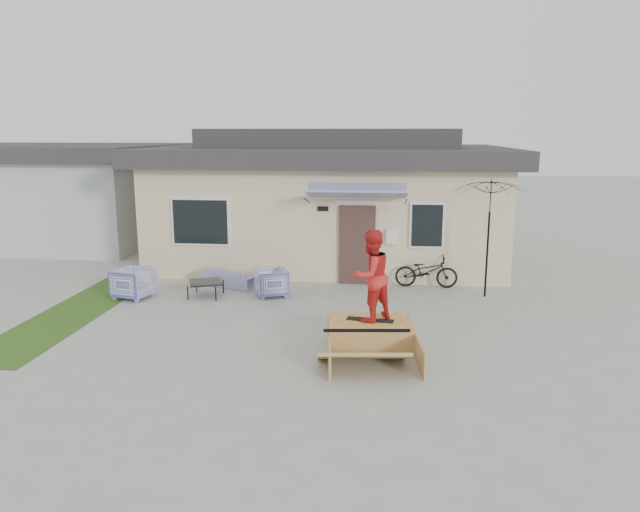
# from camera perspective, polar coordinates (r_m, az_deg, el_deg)

# --- Properties ---
(ground) EXTENTS (90.00, 90.00, 0.00)m
(ground) POSITION_cam_1_polar(r_m,az_deg,el_deg) (11.67, -2.41, -8.06)
(ground) COLOR #9D9E94
(ground) RESTS_ON ground
(grass_strip) EXTENTS (1.40, 8.00, 0.01)m
(grass_strip) POSITION_cam_1_polar(r_m,az_deg,el_deg) (15.08, -21.25, -4.22)
(grass_strip) COLOR #2A5019
(grass_strip) RESTS_ON ground
(house) EXTENTS (10.80, 8.49, 4.10)m
(house) POSITION_cam_1_polar(r_m,az_deg,el_deg) (19.02, 1.04, 5.76)
(house) COLOR beige
(house) RESTS_ON ground
(neighbor_house) EXTENTS (8.60, 7.60, 3.50)m
(neighbor_house) POSITION_cam_1_polar(r_m,az_deg,el_deg) (24.21, -24.24, 5.67)
(neighbor_house) COLOR #A8B0BA
(neighbor_house) RESTS_ON ground
(loveseat) EXTENTS (1.65, 1.04, 0.62)m
(loveseat) POSITION_cam_1_polar(r_m,az_deg,el_deg) (15.67, -8.78, -1.77)
(loveseat) COLOR #3E4397
(loveseat) RESTS_ON ground
(armchair_left) EXTENTS (0.92, 0.96, 0.83)m
(armchair_left) POSITION_cam_1_polar(r_m,az_deg,el_deg) (15.05, -17.50, -2.37)
(armchair_left) COLOR #3E4397
(armchair_left) RESTS_ON ground
(armchair_right) EXTENTS (0.91, 0.94, 0.76)m
(armchair_right) POSITION_cam_1_polar(r_m,az_deg,el_deg) (14.59, -4.70, -2.43)
(armchair_right) COLOR #3E4397
(armchair_right) RESTS_ON ground
(coffee_table) EXTENTS (0.99, 0.99, 0.38)m
(coffee_table) POSITION_cam_1_polar(r_m,az_deg,el_deg) (14.82, -10.92, -3.13)
(coffee_table) COLOR black
(coffee_table) RESTS_ON ground
(bicycle) EXTENTS (1.63, 0.61, 1.03)m
(bicycle) POSITION_cam_1_polar(r_m,az_deg,el_deg) (15.59, 10.19, -1.13)
(bicycle) COLOR black
(bicycle) RESTS_ON ground
(patio_umbrella) EXTENTS (2.08, 1.98, 2.20)m
(patio_umbrella) POSITION_cam_1_polar(r_m,az_deg,el_deg) (14.78, 15.92, 2.77)
(patio_umbrella) COLOR black
(patio_umbrella) RESTS_ON ground
(skate_ramp) EXTENTS (1.75, 2.21, 0.51)m
(skate_ramp) POSITION_cam_1_polar(r_m,az_deg,el_deg) (11.21, 4.84, -7.55)
(skate_ramp) COLOR #A78248
(skate_ramp) RESTS_ON ground
(skateboard) EXTENTS (0.90, 0.35, 0.05)m
(skateboard) POSITION_cam_1_polar(r_m,az_deg,el_deg) (11.16, 4.84, -6.08)
(skateboard) COLOR black
(skateboard) RESTS_ON skate_ramp
(skater) EXTENTS (1.04, 1.04, 1.70)m
(skater) POSITION_cam_1_polar(r_m,az_deg,el_deg) (10.93, 4.92, -1.70)
(skater) COLOR red
(skater) RESTS_ON skateboard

